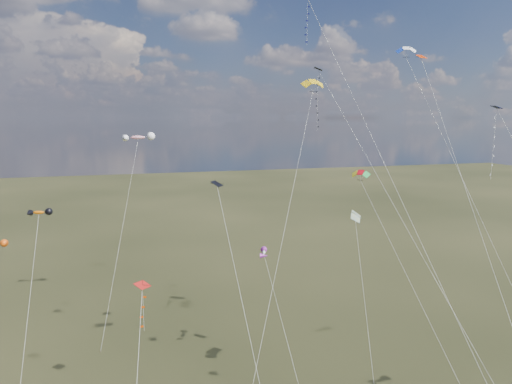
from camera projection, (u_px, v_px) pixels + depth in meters
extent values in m
cube|color=black|center=(318.00, 69.00, 49.58)|extent=(1.08, 1.13, 0.38)
cylinder|color=silver|center=(415.00, 243.00, 40.53)|extent=(7.90, 26.76, 32.47)
cylinder|color=silver|center=(406.00, 209.00, 37.64)|extent=(6.52, 28.88, 39.53)
cube|color=black|center=(217.00, 184.00, 40.89)|extent=(1.27, 1.28, 0.45)
cylinder|color=silver|center=(248.00, 328.00, 36.24)|extent=(2.06, 14.00, 21.36)
cube|color=#AC1713|center=(142.00, 285.00, 34.21)|extent=(1.35, 1.35, 0.30)
cube|color=#121753|center=(497.00, 107.00, 36.63)|extent=(0.78, 0.80, 0.23)
cube|color=red|center=(421.00, 56.00, 42.07)|extent=(0.92, 0.86, 0.39)
cylinder|color=silver|center=(489.00, 257.00, 35.82)|extent=(1.05, 19.02, 32.80)
cylinder|color=silver|center=(279.00, 253.00, 39.97)|extent=(12.67, 16.25, 30.90)
cylinder|color=silver|center=(480.00, 211.00, 47.17)|extent=(5.03, 21.82, 35.36)
cylinder|color=silver|center=(368.00, 323.00, 41.28)|extent=(2.84, 11.10, 17.75)
cylinder|color=silver|center=(415.00, 288.00, 44.41)|extent=(5.80, 12.94, 21.52)
ellipsoid|color=#D96106|center=(39.00, 212.00, 49.53)|extent=(2.48, 1.32, 0.90)
cylinder|color=silver|center=(28.00, 315.00, 43.73)|extent=(0.65, 14.94, 17.05)
ellipsoid|color=silver|center=(264.00, 252.00, 52.43)|extent=(1.35, 2.36, 0.75)
cylinder|color=silver|center=(281.00, 317.00, 49.12)|extent=(1.13, 9.32, 11.92)
ellipsoid|color=red|center=(138.00, 137.00, 66.24)|extent=(4.15, 1.61, 1.35)
cylinder|color=silver|center=(121.00, 233.00, 59.89)|extent=(5.66, 15.94, 24.40)
cube|color=#332316|center=(100.00, 352.00, 53.53)|extent=(0.10, 0.10, 0.12)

